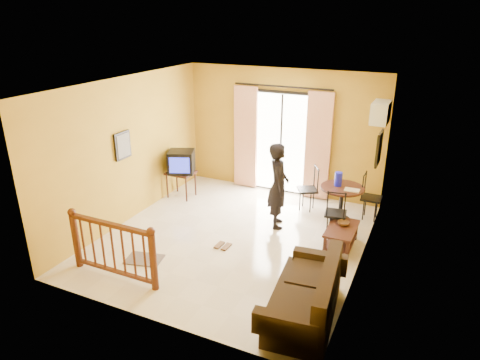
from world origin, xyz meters
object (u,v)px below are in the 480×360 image
at_px(television, 181,162).
at_px(sofa, 308,298).
at_px(coffee_table, 341,234).
at_px(dining_table, 342,194).
at_px(standing_person, 278,186).

xyz_separation_m(television, sofa, (3.72, -2.79, -0.52)).
distance_m(coffee_table, sofa, 2.06).
bearing_deg(dining_table, coffee_table, -76.83).
distance_m(television, sofa, 4.68).
bearing_deg(television, standing_person, -32.19).
bearing_deg(sofa, dining_table, 88.74).
relative_size(television, dining_table, 0.81).
height_order(sofa, standing_person, standing_person).
distance_m(television, dining_table, 3.50).
bearing_deg(coffee_table, dining_table, 103.17).
bearing_deg(sofa, television, 137.24).
distance_m(television, standing_person, 2.44).
bearing_deg(standing_person, sofa, -174.41).
distance_m(dining_table, standing_person, 1.33).
relative_size(television, standing_person, 0.41).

